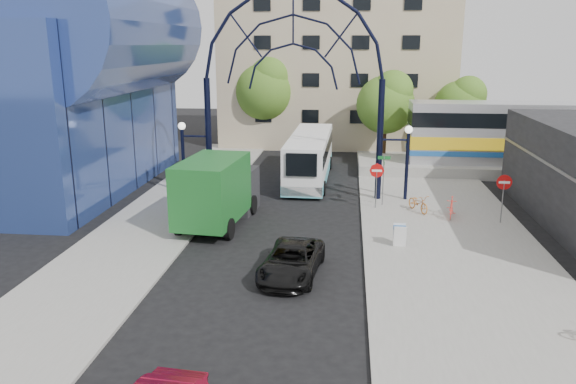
# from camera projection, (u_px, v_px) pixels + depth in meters

# --- Properties ---
(ground) EXTENTS (120.00, 120.00, 0.00)m
(ground) POSITION_uv_depth(u_px,v_px,m) (254.00, 301.00, 20.03)
(ground) COLOR black
(ground) RESTS_ON ground
(sidewalk_east) EXTENTS (8.00, 56.00, 0.12)m
(sidewalk_east) POSITION_uv_depth(u_px,v_px,m) (462.00, 266.00, 23.03)
(sidewalk_east) COLOR gray
(sidewalk_east) RESTS_ON ground
(plaza_west) EXTENTS (5.00, 50.00, 0.12)m
(plaza_west) POSITION_uv_depth(u_px,v_px,m) (139.00, 237.00, 26.46)
(plaza_west) COLOR gray
(plaza_west) RESTS_ON ground
(gateway_arch) EXTENTS (13.64, 0.44, 12.10)m
(gateway_arch) POSITION_uv_depth(u_px,v_px,m) (293.00, 50.00, 31.30)
(gateway_arch) COLOR black
(gateway_arch) RESTS_ON ground
(stop_sign) EXTENTS (0.80, 0.07, 2.50)m
(stop_sign) POSITION_uv_depth(u_px,v_px,m) (377.00, 175.00, 30.56)
(stop_sign) COLOR slate
(stop_sign) RESTS_ON sidewalk_east
(do_not_enter_sign) EXTENTS (0.76, 0.07, 2.48)m
(do_not_enter_sign) POSITION_uv_depth(u_px,v_px,m) (504.00, 187.00, 28.00)
(do_not_enter_sign) COLOR slate
(do_not_enter_sign) RESTS_ON sidewalk_east
(street_name_sign) EXTENTS (0.70, 0.70, 2.80)m
(street_name_sign) POSITION_uv_depth(u_px,v_px,m) (384.00, 170.00, 31.06)
(street_name_sign) COLOR slate
(street_name_sign) RESTS_ON sidewalk_east
(sandwich_board) EXTENTS (0.55, 0.61, 0.99)m
(sandwich_board) POSITION_uv_depth(u_px,v_px,m) (400.00, 233.00, 25.01)
(sandwich_board) COLOR white
(sandwich_board) RESTS_ON sidewalk_east
(transit_hall) EXTENTS (16.50, 18.00, 14.50)m
(transit_hall) POSITION_uv_depth(u_px,v_px,m) (46.00, 81.00, 34.32)
(transit_hall) COLOR navy
(transit_hall) RESTS_ON ground
(apartment_block) EXTENTS (20.00, 12.10, 14.00)m
(apartment_block) POSITION_uv_depth(u_px,v_px,m) (337.00, 65.00, 51.64)
(apartment_block) COLOR tan
(apartment_block) RESTS_ON ground
(tree_north_a) EXTENTS (4.48, 4.48, 7.00)m
(tree_north_a) POSITION_uv_depth(u_px,v_px,m) (387.00, 101.00, 43.14)
(tree_north_a) COLOR #382314
(tree_north_a) RESTS_ON ground
(tree_north_b) EXTENTS (5.12, 5.12, 8.00)m
(tree_north_b) POSITION_uv_depth(u_px,v_px,m) (266.00, 88.00, 47.85)
(tree_north_b) COLOR #382314
(tree_north_b) RESTS_ON ground
(tree_north_c) EXTENTS (4.16, 4.16, 6.50)m
(tree_north_c) POSITION_uv_depth(u_px,v_px,m) (462.00, 104.00, 44.52)
(tree_north_c) COLOR #382314
(tree_north_c) RESTS_ON ground
(city_bus) EXTENTS (2.77, 11.15, 3.05)m
(city_bus) POSITION_uv_depth(u_px,v_px,m) (310.00, 156.00, 37.59)
(city_bus) COLOR white
(city_bus) RESTS_ON ground
(green_truck) EXTENTS (3.22, 7.18, 3.52)m
(green_truck) POSITION_uv_depth(u_px,v_px,m) (218.00, 190.00, 28.25)
(green_truck) COLOR black
(green_truck) RESTS_ON ground
(black_suv) EXTENTS (2.57, 4.73, 1.26)m
(black_suv) POSITION_uv_depth(u_px,v_px,m) (292.00, 261.00, 22.09)
(black_suv) COLOR black
(black_suv) RESTS_ON ground
(bike_near_a) EXTENTS (1.36, 1.90, 0.95)m
(bike_near_a) POSITION_uv_depth(u_px,v_px,m) (418.00, 203.00, 30.24)
(bike_near_a) COLOR orange
(bike_near_a) RESTS_ON sidewalk_east
(bike_near_b) EXTENTS (0.84, 1.80, 1.05)m
(bike_near_b) POSITION_uv_depth(u_px,v_px,m) (451.00, 207.00, 29.24)
(bike_near_b) COLOR #F93D31
(bike_near_b) RESTS_ON sidewalk_east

